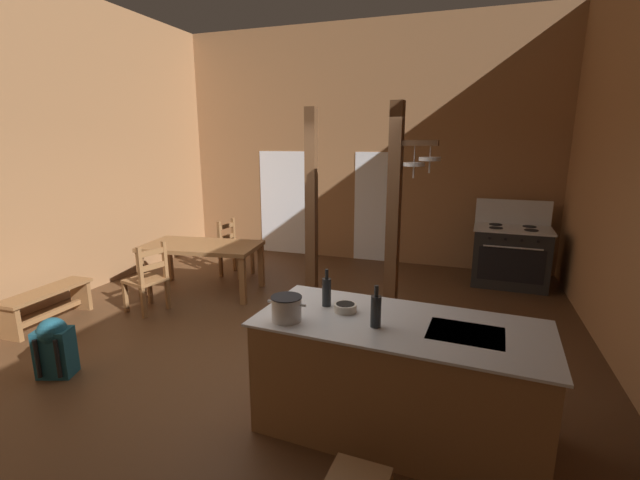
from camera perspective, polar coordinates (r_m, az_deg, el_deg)
ground_plane at (r=4.90m, az=-7.19°, el=-15.07°), size 7.72×8.93×0.10m
wall_back at (r=8.23m, az=5.38°, el=12.33°), size 7.72×0.14×4.32m
wall_left at (r=6.71m, az=-36.44°, el=9.76°), size 0.14×8.93×4.32m
glazed_door_back_left at (r=8.75m, az=-4.88°, el=4.91°), size 1.00×0.01×2.05m
glazed_panel_back_right at (r=8.18m, az=7.45°, el=4.27°), size 0.84×0.01×2.05m
kitchen_island at (r=3.55m, az=10.18°, el=-17.52°), size 2.21×1.09×0.92m
stove_range at (r=7.46m, az=23.86°, el=-1.84°), size 1.17×0.85×1.32m
support_post_with_pot_rack at (r=4.96m, az=10.04°, el=3.25°), size 0.57×0.27×2.67m
support_post_center at (r=5.79m, az=-1.14°, el=3.93°), size 0.14×0.14×2.67m
dining_table at (r=6.70m, az=-15.37°, el=-1.28°), size 1.80×1.11×0.74m
ladderback_chair_near_window at (r=7.47m, az=-11.35°, el=-1.19°), size 0.49×0.49×0.95m
ladderback_chair_by_post at (r=6.20m, az=-21.85°, el=-4.84°), size 0.53×0.53×0.95m
bench_along_left_wall at (r=6.42m, az=-32.41°, el=-6.83°), size 0.39×1.13×0.44m
backpack at (r=5.01m, az=-31.72°, el=-11.78°), size 0.37×0.36×0.60m
stockpot_on_counter at (r=3.29m, az=-4.45°, el=-9.00°), size 0.31×0.24×0.19m
mixing_bowl_on_counter at (r=3.47m, az=3.36°, el=-8.93°), size 0.18×0.18×0.06m
bottle_tall_on_counter at (r=3.19m, az=7.41°, el=-9.24°), size 0.08×0.08×0.32m
bottle_short_on_counter at (r=3.54m, az=0.88°, el=-6.82°), size 0.07×0.07×0.31m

